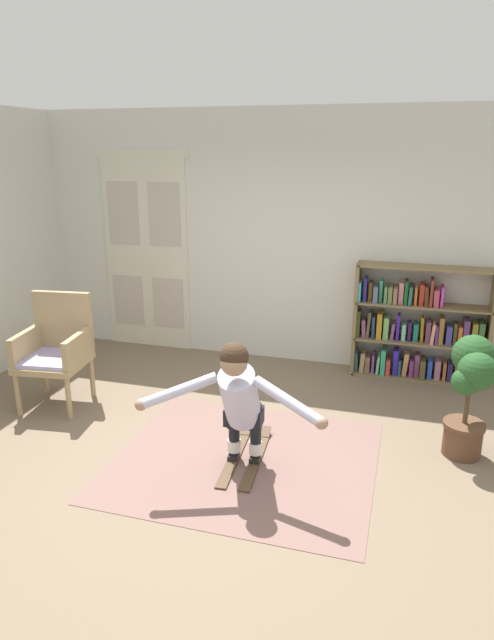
{
  "coord_description": "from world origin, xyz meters",
  "views": [
    {
      "loc": [
        1.42,
        -3.69,
        2.47
      ],
      "look_at": [
        0.13,
        0.69,
        1.05
      ],
      "focal_mm": 31.31,
      "sensor_mm": 36.0,
      "label": 1
    }
  ],
  "objects_px": {
    "bookshelf": "(417,330)",
    "potted_plant": "(470,387)",
    "skis_pair": "(246,455)",
    "person_skier": "(239,396)",
    "wicker_chair": "(56,348)"
  },
  "relations": [
    {
      "from": "bookshelf",
      "to": "potted_plant",
      "type": "distance_m",
      "value": 1.64
    },
    {
      "from": "bookshelf",
      "to": "wicker_chair",
      "type": "relative_size",
      "value": 1.31
    },
    {
      "from": "wicker_chair",
      "to": "potted_plant",
      "type": "relative_size",
      "value": 1.08
    },
    {
      "from": "potted_plant",
      "to": "person_skier",
      "type": "bearing_deg",
      "value": -154.74
    },
    {
      "from": "person_skier",
      "to": "wicker_chair",
      "type": "bearing_deg",
      "value": 160.98
    },
    {
      "from": "wicker_chair",
      "to": "person_skier",
      "type": "relative_size",
      "value": 0.79
    },
    {
      "from": "potted_plant",
      "to": "person_skier",
      "type": "distance_m",
      "value": 1.89
    },
    {
      "from": "person_skier",
      "to": "bookshelf",
      "type": "bearing_deg",
      "value": 61.56
    },
    {
      "from": "bookshelf",
      "to": "skis_pair",
      "type": "xyz_separation_m",
      "value": [
        -1.31,
        -2.17,
        -0.53
      ]
    },
    {
      "from": "skis_pair",
      "to": "wicker_chair",
      "type": "bearing_deg",
      "value": 166.53
    },
    {
      "from": "person_skier",
      "to": "skis_pair",
      "type": "bearing_deg",
      "value": 93.95
    },
    {
      "from": "bookshelf",
      "to": "person_skier",
      "type": "bearing_deg",
      "value": -118.44
    },
    {
      "from": "bookshelf",
      "to": "skis_pair",
      "type": "distance_m",
      "value": 2.59
    },
    {
      "from": "bookshelf",
      "to": "wicker_chair",
      "type": "height_order",
      "value": "bookshelf"
    },
    {
      "from": "potted_plant",
      "to": "skis_pair",
      "type": "relative_size",
      "value": 1.07
    }
  ]
}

